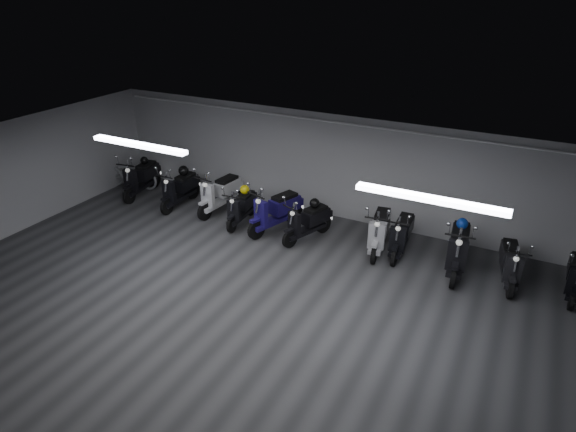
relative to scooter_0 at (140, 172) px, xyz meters
The scene contains 22 objects.
floor 6.91m from the scooter_0, 32.55° to the right, with size 14.00×10.00×0.01m, color #333335.
ceiling 7.18m from the scooter_0, 32.55° to the right, with size 14.00×10.00×0.01m, color slate.
back_wall 5.98m from the scooter_0, 12.71° to the left, with size 14.00×0.01×2.80m, color #A0A1A3.
fluor_strip_left 4.38m from the scooter_0, 44.00° to the right, with size 2.40×0.18×0.08m, color white.
fluor_strip_right 9.42m from the scooter_0, 17.06° to the right, with size 2.40×0.18×0.08m, color white.
conduit 6.22m from the scooter_0, 11.91° to the left, with size 0.05×0.05×13.60m, color white.
scooter_0 is the anchor object (origin of this frame).
scooter_1 1.51m from the scooter_0, ahead, with size 0.61×1.82×1.36m, color black, non-canonical shape.
scooter_2 2.72m from the scooter_0, ahead, with size 0.64×1.93×1.44m, color silver, non-canonical shape.
scooter_3 3.64m from the scooter_0, ahead, with size 0.54×1.63×1.22m, color black, non-canonical shape.
scooter_4 4.63m from the scooter_0, ahead, with size 0.65×1.95×1.45m, color navy, non-canonical shape.
scooter_5 5.56m from the scooter_0, ahead, with size 0.57×1.72×1.28m, color black, non-canonical shape.
scooter_6 7.28m from the scooter_0, ahead, with size 0.62×1.86×1.38m, color #AEADB2, non-canonical shape.
scooter_7 7.78m from the scooter_0, ahead, with size 0.59×1.76×1.31m, color black, non-canonical shape.
scooter_8 9.08m from the scooter_0, ahead, with size 0.67×2.00×1.49m, color black, non-canonical shape.
scooter_9 10.15m from the scooter_0, ahead, with size 0.56×1.69×1.26m, color black, non-canonical shape.
bicycle 0.77m from the scooter_0, 157.18° to the left, with size 0.62×1.75×1.13m, color silver.
helmet_0 5.64m from the scooter_0, ahead, with size 0.25×0.25×0.25m, color black.
helmet_1 3.62m from the scooter_0, ahead, with size 0.25×0.25×0.25m, color yellow.
helmet_2 1.53m from the scooter_0, ahead, with size 0.29×0.29×0.29m, color black.
helmet_3 0.39m from the scooter_0, 98.17° to the left, with size 0.23×0.23×0.23m, color black.
helmet_4 9.06m from the scooter_0, ahead, with size 0.25×0.25×0.25m, color #0E309A.
Camera 1 is at (4.23, -6.25, 5.87)m, focal length 30.48 mm.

